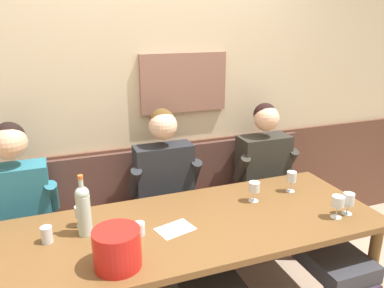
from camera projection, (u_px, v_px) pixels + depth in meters
room_wall_back at (146, 89)px, 2.90m from camera, size 6.80×0.12×2.80m
wood_wainscot_panel at (151, 201)px, 3.14m from camera, size 6.80×0.03×0.96m
wall_bench at (159, 234)px, 3.01m from camera, size 2.66×0.42×0.94m
dining_table at (188, 235)px, 2.28m from camera, size 2.36×0.87×0.75m
person_center_right_seat at (18, 244)px, 2.26m from camera, size 0.51×1.29×1.29m
person_right_seat at (180, 219)px, 2.58m from camera, size 0.54×1.28×1.30m
person_center_left_seat at (286, 198)px, 2.88m from camera, size 0.52×1.28×1.27m
ice_bucket at (117, 248)px, 1.85m from camera, size 0.24×0.24×0.20m
wine_bottle_amber_mid at (83, 209)px, 2.11m from camera, size 0.08×0.08×0.36m
wine_glass_right_end at (292, 178)px, 2.66m from camera, size 0.07×0.07×0.15m
wine_glass_near_bucket at (254, 188)px, 2.52m from camera, size 0.07×0.07×0.14m
wine_glass_left_end at (80, 213)px, 2.22m from camera, size 0.07×0.07×0.13m
wine_glass_center_front at (338, 202)px, 2.31m from camera, size 0.08×0.08×0.14m
wine_glass_center_rear at (348, 200)px, 2.35m from camera, size 0.07×0.07×0.14m
water_tumbler_center at (140, 229)px, 2.14m from camera, size 0.06×0.06×0.08m
water_tumbler_left at (47, 235)px, 2.06m from camera, size 0.06×0.06×0.09m
tasting_sheet_left_guest at (175, 229)px, 2.21m from camera, size 0.24×0.20×0.00m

